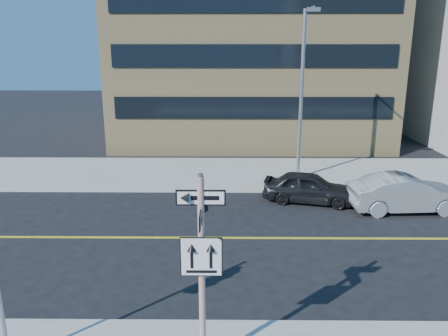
{
  "coord_description": "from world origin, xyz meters",
  "views": [
    {
      "loc": [
        0.5,
        -10.07,
        6.38
      ],
      "look_at": [
        0.37,
        4.0,
        2.54
      ],
      "focal_mm": 35.0,
      "sensor_mm": 36.0,
      "label": 1
    }
  ],
  "objects_px": {
    "parked_car_b": "(406,193)",
    "streetlight_a": "(303,85)",
    "parked_car_a": "(309,187)",
    "sign_pole": "(202,263)"
  },
  "relations": [
    {
      "from": "parked_car_b",
      "to": "streetlight_a",
      "type": "bearing_deg",
      "value": 38.92
    },
    {
      "from": "parked_car_b",
      "to": "streetlight_a",
      "type": "relative_size",
      "value": 0.57
    },
    {
      "from": "parked_car_a",
      "to": "parked_car_b",
      "type": "distance_m",
      "value": 3.87
    },
    {
      "from": "sign_pole",
      "to": "streetlight_a",
      "type": "height_order",
      "value": "streetlight_a"
    },
    {
      "from": "parked_car_b",
      "to": "streetlight_a",
      "type": "height_order",
      "value": "streetlight_a"
    },
    {
      "from": "sign_pole",
      "to": "parked_car_a",
      "type": "bearing_deg",
      "value": 68.89
    },
    {
      "from": "parked_car_b",
      "to": "streetlight_a",
      "type": "xyz_separation_m",
      "value": [
        -3.69,
        4.05,
        4.0
      ]
    },
    {
      "from": "sign_pole",
      "to": "parked_car_a",
      "type": "distance_m",
      "value": 11.16
    },
    {
      "from": "parked_car_a",
      "to": "parked_car_b",
      "type": "relative_size",
      "value": 0.85
    },
    {
      "from": "parked_car_b",
      "to": "parked_car_a",
      "type": "bearing_deg",
      "value": 70.78
    }
  ]
}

